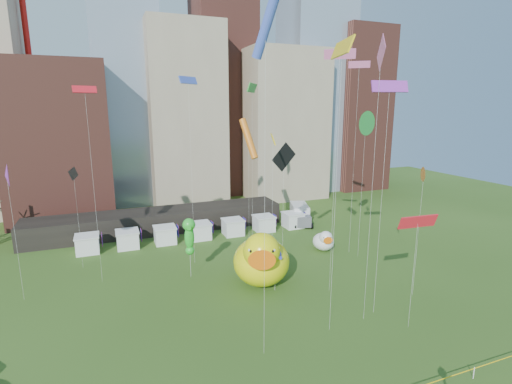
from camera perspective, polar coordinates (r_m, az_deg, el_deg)
name	(u,v)px	position (r m, az deg, el deg)	size (l,w,h in m)	color
skyline	(173,93)	(78.59, -12.19, 14.20)	(101.00, 23.00, 68.00)	brown
pavilion	(159,221)	(61.21, -14.16, -4.13)	(38.00, 6.00, 3.20)	black
vendor_tents	(200,231)	(56.51, -8.26, -5.79)	(33.24, 2.80, 2.40)	white
big_duck	(261,259)	(41.36, 0.80, -9.91)	(8.23, 9.14, 6.38)	yellow
small_duck	(324,241)	(52.17, 10.02, -7.14)	(3.47, 4.10, 2.92)	white
seahorse_green	(189,234)	(43.00, -9.83, -6.08)	(1.65, 1.93, 6.87)	silver
seahorse_purple	(275,262)	(40.03, 2.90, -10.32)	(1.26, 1.49, 4.55)	silver
box_truck	(300,214)	(63.83, 6.54, -3.22)	(4.56, 7.37, 2.95)	silver
kite_1	(381,60)	(33.12, 17.99, 18.08)	(1.24, 2.49, 24.20)	silver
kite_2	(284,158)	(43.84, 4.15, 5.02)	(3.30, 0.63, 14.83)	silver
kite_3	(366,123)	(48.23, 15.95, 9.76)	(2.71, 1.68, 18.25)	silver
kite_4	(273,140)	(39.94, 2.54, 7.71)	(1.60, 3.16, 15.95)	silver
kite_5	(188,82)	(45.01, -10.02, 15.73)	(2.40, 1.90, 22.01)	silver
kite_6	(424,175)	(39.92, 23.61, 2.35)	(0.91, 1.27, 13.15)	silver
kite_7	(390,88)	(34.35, 19.19, 14.32)	(3.15, 1.11, 20.81)	silver
kite_8	(418,222)	(34.01, 22.87, -4.11)	(3.56, 0.72, 10.11)	silver
kite_9	(359,67)	(49.60, 15.04, 17.44)	(2.24, 1.80, 24.01)	silver
kite_10	(73,174)	(48.14, -25.43, 2.46)	(0.81, 3.49, 11.88)	silver
kite_11	(252,89)	(51.47, -0.58, 15.06)	(2.60, 3.46, 21.70)	silver
kite_12	(342,49)	(30.64, 12.65, 19.92)	(1.61, 4.02, 23.52)	silver
kite_13	(266,29)	(26.87, 1.42, 23.04)	(1.50, 2.31, 25.56)	silver
kite_14	(249,139)	(49.29, -1.10, 7.90)	(2.08, 3.13, 17.35)	silver
kite_15	(7,176)	(42.32, -33.00, 2.04)	(0.68, 2.17, 13.58)	silver
kite_16	(85,92)	(42.52, -24.03, 13.35)	(2.26, 0.81, 20.73)	silver
kite_17	(340,57)	(38.04, 12.30, 19.00)	(2.58, 1.96, 23.85)	silver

